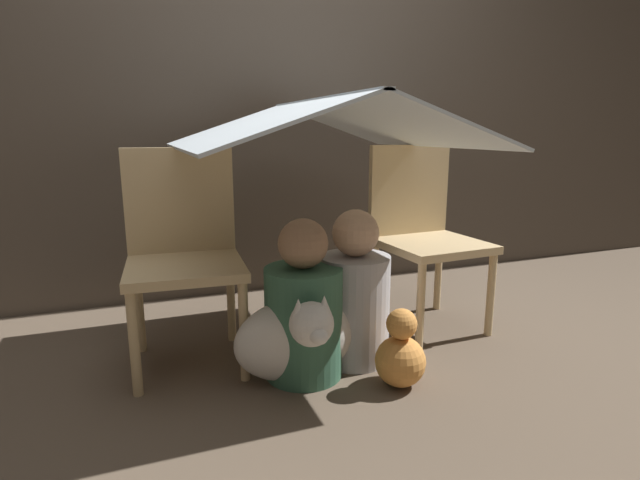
{
  "coord_description": "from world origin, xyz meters",
  "views": [
    {
      "loc": [
        -0.72,
        -1.81,
        0.92
      ],
      "look_at": [
        0.0,
        0.11,
        0.47
      ],
      "focal_mm": 28.0,
      "sensor_mm": 36.0,
      "label": 1
    }
  ],
  "objects_px": {
    "chair_left": "(184,247)",
    "person_front": "(304,311)",
    "person_second": "(355,297)",
    "dog": "(298,337)",
    "chair_right": "(423,229)"
  },
  "relations": [
    {
      "from": "chair_left",
      "to": "person_front",
      "type": "bearing_deg",
      "value": -35.38
    },
    {
      "from": "person_front",
      "to": "person_second",
      "type": "distance_m",
      "value": 0.24
    },
    {
      "from": "person_front",
      "to": "dog",
      "type": "bearing_deg",
      "value": -129.02
    },
    {
      "from": "chair_right",
      "to": "chair_left",
      "type": "bearing_deg",
      "value": 176.39
    },
    {
      "from": "chair_right",
      "to": "dog",
      "type": "distance_m",
      "value": 0.88
    },
    {
      "from": "dog",
      "to": "person_second",
      "type": "bearing_deg",
      "value": 20.92
    },
    {
      "from": "person_front",
      "to": "dog",
      "type": "xyz_separation_m",
      "value": [
        -0.04,
        -0.05,
        -0.08
      ]
    },
    {
      "from": "chair_right",
      "to": "person_second",
      "type": "distance_m",
      "value": 0.58
    },
    {
      "from": "chair_right",
      "to": "dog",
      "type": "relative_size",
      "value": 1.83
    },
    {
      "from": "person_second",
      "to": "dog",
      "type": "height_order",
      "value": "person_second"
    },
    {
      "from": "person_front",
      "to": "dog",
      "type": "relative_size",
      "value": 1.31
    },
    {
      "from": "chair_left",
      "to": "dog",
      "type": "bearing_deg",
      "value": -42.37
    },
    {
      "from": "person_front",
      "to": "person_second",
      "type": "height_order",
      "value": "person_second"
    },
    {
      "from": "dog",
      "to": "person_front",
      "type": "bearing_deg",
      "value": 50.98
    },
    {
      "from": "dog",
      "to": "chair_left",
      "type": "bearing_deg",
      "value": 134.15
    }
  ]
}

